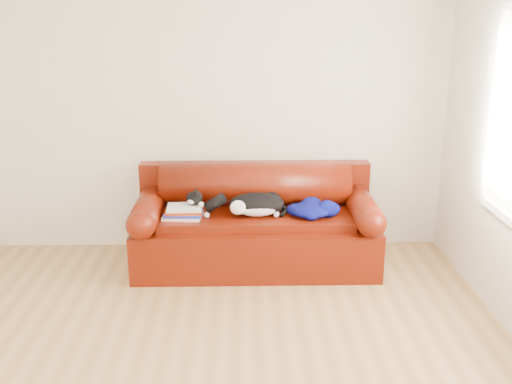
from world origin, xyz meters
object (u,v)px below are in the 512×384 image
at_px(book_stack, 184,212).
at_px(cat, 256,205).
at_px(blanket, 313,209).
at_px(sofa_base, 256,240).

height_order(book_stack, cat, cat).
height_order(cat, blanket, cat).
xyz_separation_m(sofa_base, blanket, (0.49, -0.10, 0.32)).
distance_m(book_stack, blanket, 1.10).
bearing_deg(sofa_base, cat, -89.47).
height_order(sofa_base, blanket, blanket).
relative_size(sofa_base, cat, 3.08).
bearing_deg(cat, blanket, -24.50).
distance_m(sofa_base, book_stack, 0.70).
xyz_separation_m(sofa_base, book_stack, (-0.61, -0.13, 0.31)).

